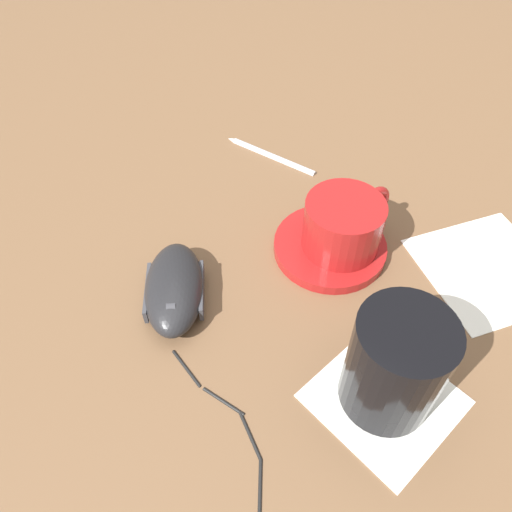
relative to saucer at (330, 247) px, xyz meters
name	(u,v)px	position (x,y,z in m)	size (l,w,h in m)	color
ground_plane	(321,272)	(-0.03, -0.01, -0.01)	(3.00, 3.00, 0.00)	brown
saucer	(330,247)	(0.00, 0.00, 0.00)	(0.13, 0.13, 0.01)	maroon
coffee_cup	(342,223)	(0.01, -0.01, 0.04)	(0.11, 0.09, 0.06)	maroon
computer_mouse	(174,288)	(-0.15, 0.10, 0.01)	(0.13, 0.12, 0.04)	black
mouse_cable	(235,469)	(-0.26, -0.05, 0.00)	(0.16, 0.20, 0.00)	black
napkin_under_glass	(384,399)	(-0.13, -0.13, 0.00)	(0.12, 0.12, 0.00)	silver
drinking_glass	(395,365)	(-0.13, -0.13, 0.05)	(0.08, 0.08, 0.11)	black
napkin_spare	(488,269)	(0.07, -0.16, 0.00)	(0.14, 0.14, 0.00)	silver
pen	(270,153)	(0.11, 0.15, 0.00)	(0.01, 0.14, 0.01)	silver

